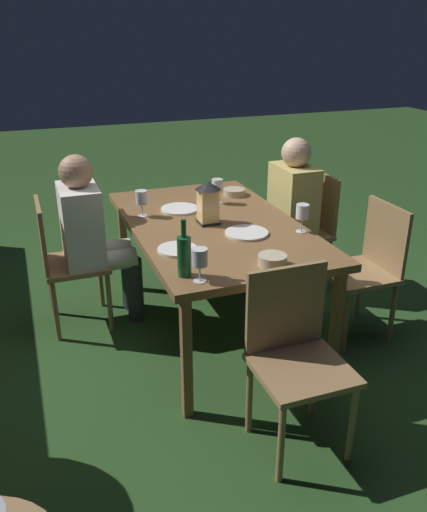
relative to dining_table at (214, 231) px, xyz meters
name	(u,v)px	position (x,y,z in m)	size (l,w,h in m)	color
ground_plane	(214,327)	(0.00, 0.00, -0.69)	(16.00, 16.00, 0.00)	#26471E
dining_table	(214,231)	(0.00, 0.00, 0.00)	(1.69, 1.00, 0.75)	brown
chair_head_near	(295,352)	(-1.09, 0.00, -0.21)	(0.40, 0.42, 0.87)	#937047
chair_side_right_b	(64,258)	(0.38, 0.89, -0.21)	(0.42, 0.40, 0.87)	#937047
person_in_cream	(92,233)	(0.38, 0.69, -0.06)	(0.38, 0.47, 1.15)	white
chair_side_left_b	(307,225)	(0.38, -0.89, -0.21)	(0.42, 0.40, 0.87)	#937047
person_in_mustard	(285,209)	(0.38, -0.69, -0.06)	(0.38, 0.47, 1.15)	tan
chair_side_left_a	(367,265)	(-0.38, -0.89, -0.21)	(0.42, 0.40, 0.87)	#937047
lantern_centerpiece	(208,200)	(0.01, 0.03, 0.20)	(0.15, 0.15, 0.27)	black
green_bottle_on_table	(184,255)	(-0.66, 0.39, 0.16)	(0.07, 0.07, 0.29)	#195128
wine_glass_a	(200,259)	(-0.74, 0.34, 0.17)	(0.08, 0.08, 0.17)	silver
wine_glass_b	(302,213)	(-0.32, -0.43, 0.17)	(0.08, 0.08, 0.17)	silver
wine_glass_c	(142,199)	(0.27, 0.38, 0.17)	(0.08, 0.08, 0.17)	silver
wine_glass_d	(217,187)	(0.36, -0.16, 0.17)	(0.08, 0.08, 0.17)	silver
plate_a	(247,233)	(-0.25, -0.11, 0.06)	(0.25, 0.25, 0.01)	white
plate_b	(177,249)	(-0.34, 0.34, 0.06)	(0.22, 0.22, 0.01)	white
plate_c	(180,209)	(0.31, 0.13, 0.06)	(0.25, 0.25, 0.01)	white
bowl_olives	(234,192)	(0.49, -0.34, 0.08)	(0.15, 0.15, 0.05)	#BCAD8E
bowl_bread	(272,260)	(-0.70, -0.06, 0.09)	(0.15, 0.15, 0.06)	#BCAD8E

